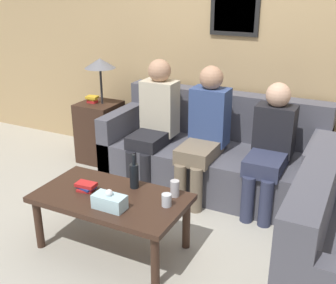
{
  "coord_description": "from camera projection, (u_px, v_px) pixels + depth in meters",
  "views": [
    {
      "loc": [
        1.3,
        -3.05,
        1.93
      ],
      "look_at": [
        -0.15,
        -0.17,
        0.66
      ],
      "focal_mm": 45.0,
      "sensor_mm": 36.0,
      "label": 1
    }
  ],
  "objects": [
    {
      "name": "ground_plane",
      "position": [
        191.0,
        207.0,
        3.79
      ],
      "size": [
        16.0,
        16.0,
        0.0
      ],
      "primitive_type": "plane",
      "color": "#ADA899"
    },
    {
      "name": "wall_back",
      "position": [
        234.0,
        45.0,
        4.14
      ],
      "size": [
        9.0,
        0.08,
        2.6
      ],
      "color": "tan",
      "rests_on": "ground_plane"
    },
    {
      "name": "couch_main",
      "position": [
        213.0,
        155.0,
        4.12
      ],
      "size": [
        2.06,
        0.88,
        0.87
      ],
      "color": "#4C4C56",
      "rests_on": "ground_plane"
    },
    {
      "name": "coffee_table",
      "position": [
        111.0,
        203.0,
        3.09
      ],
      "size": [
        1.12,
        0.61,
        0.44
      ],
      "color": "#382319",
      "rests_on": "ground_plane"
    },
    {
      "name": "side_table_with_lamp",
      "position": [
        100.0,
        126.0,
        4.63
      ],
      "size": [
        0.42,
        0.41,
        1.15
      ],
      "color": "#382319",
      "rests_on": "ground_plane"
    },
    {
      "name": "wine_bottle",
      "position": [
        134.0,
        175.0,
        3.16
      ],
      "size": [
        0.07,
        0.07,
        0.27
      ],
      "color": "black",
      "rests_on": "coffee_table"
    },
    {
      "name": "drinking_glass",
      "position": [
        167.0,
        200.0,
        2.92
      ],
      "size": [
        0.07,
        0.07,
        0.09
      ],
      "color": "silver",
      "rests_on": "coffee_table"
    },
    {
      "name": "book_stack",
      "position": [
        86.0,
        186.0,
        3.15
      ],
      "size": [
        0.16,
        0.13,
        0.06
      ],
      "color": "red",
      "rests_on": "coffee_table"
    },
    {
      "name": "soda_can",
      "position": [
        175.0,
        188.0,
        3.05
      ],
      "size": [
        0.07,
        0.07,
        0.12
      ],
      "color": "#BCBCC1",
      "rests_on": "coffee_table"
    },
    {
      "name": "tissue_box",
      "position": [
        110.0,
        201.0,
        2.89
      ],
      "size": [
        0.23,
        0.12,
        0.15
      ],
      "color": "silver",
      "rests_on": "coffee_table"
    },
    {
      "name": "person_left",
      "position": [
        155.0,
        118.0,
        4.08
      ],
      "size": [
        0.34,
        0.6,
        1.21
      ],
      "color": "black",
      "rests_on": "ground_plane"
    },
    {
      "name": "person_middle",
      "position": [
        205.0,
        129.0,
        3.82
      ],
      "size": [
        0.34,
        0.64,
        1.2
      ],
      "color": "#756651",
      "rests_on": "ground_plane"
    },
    {
      "name": "person_right",
      "position": [
        271.0,
        144.0,
        3.6
      ],
      "size": [
        0.34,
        0.62,
        1.11
      ],
      "color": "#2D334C",
      "rests_on": "ground_plane"
    }
  ]
}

